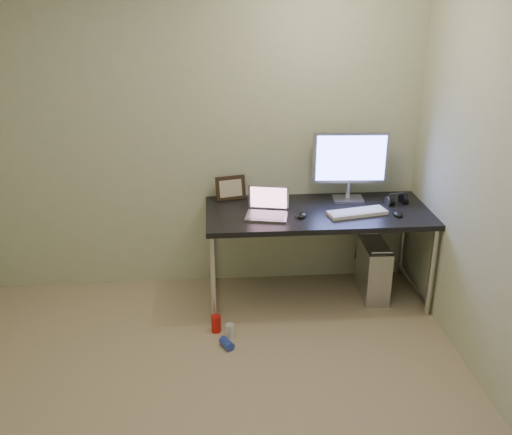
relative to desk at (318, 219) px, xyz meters
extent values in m
plane|color=tan|center=(-0.90, -1.38, -0.68)|extent=(3.50, 3.50, 0.00)
cube|color=beige|center=(-0.90, 0.37, 0.57)|extent=(3.50, 0.02, 2.50)
cube|color=black|center=(0.00, 0.00, 0.05)|extent=(1.70, 0.74, 0.04)
cylinder|color=silver|center=(-0.81, -0.33, -0.32)|extent=(0.04, 0.04, 0.71)
cylinder|color=silver|center=(-0.81, 0.33, -0.32)|extent=(0.04, 0.04, 0.71)
cylinder|color=silver|center=(0.81, -0.33, -0.32)|extent=(0.04, 0.04, 0.71)
cylinder|color=silver|center=(0.81, 0.33, -0.32)|extent=(0.04, 0.04, 0.71)
cylinder|color=silver|center=(-0.81, 0.00, -0.60)|extent=(0.04, 0.66, 0.04)
cylinder|color=silver|center=(0.81, 0.00, -0.60)|extent=(0.04, 0.66, 0.04)
cube|color=silver|center=(0.47, 0.00, -0.45)|extent=(0.20, 0.43, 0.44)
cylinder|color=#B9B8C0|center=(0.47, -0.18, -0.21)|extent=(0.16, 0.03, 0.02)
cylinder|color=#B9B8C0|center=(0.47, 0.18, -0.21)|extent=(0.16, 0.03, 0.02)
cylinder|color=black|center=(0.42, 0.32, -0.28)|extent=(0.01, 0.16, 0.69)
cylinder|color=black|center=(0.51, 0.30, -0.30)|extent=(0.02, 0.11, 0.71)
cylinder|color=red|center=(-0.80, -0.43, -0.61)|extent=(0.09, 0.09, 0.13)
cylinder|color=white|center=(-0.70, -0.53, -0.62)|extent=(0.08, 0.08, 0.11)
cylinder|color=blue|center=(-0.73, -0.64, -0.64)|extent=(0.11, 0.13, 0.06)
cube|color=#B9B8C0|center=(-0.40, -0.11, 0.08)|extent=(0.34, 0.27, 0.02)
cube|color=gray|center=(-0.40, -0.11, 0.09)|extent=(0.30, 0.23, 0.00)
cube|color=#9B9BA3|center=(-0.38, 0.01, 0.19)|extent=(0.30, 0.11, 0.19)
cube|color=#8B586E|center=(-0.38, 0.00, 0.19)|extent=(0.27, 0.09, 0.17)
cube|color=#B9B8C0|center=(0.28, 0.20, 0.08)|extent=(0.24, 0.18, 0.02)
cylinder|color=#B9B8C0|center=(0.28, 0.22, 0.15)|extent=(0.04, 0.04, 0.13)
cube|color=#B9B8C0|center=(0.28, 0.21, 0.42)|extent=(0.59, 0.07, 0.40)
cube|color=#5E71F8|center=(0.28, 0.19, 0.42)|extent=(0.53, 0.04, 0.35)
cube|color=white|center=(0.28, -0.10, 0.09)|extent=(0.46, 0.24, 0.03)
ellipsoid|color=black|center=(0.57, -0.15, 0.09)|extent=(0.07, 0.11, 0.04)
ellipsoid|color=black|center=(-0.15, -0.11, 0.09)|extent=(0.11, 0.13, 0.04)
cylinder|color=black|center=(0.58, 0.09, 0.10)|extent=(0.06, 0.10, 0.10)
cylinder|color=black|center=(0.70, 0.09, 0.10)|extent=(0.06, 0.10, 0.10)
cube|color=black|center=(0.64, 0.09, 0.16)|extent=(0.13, 0.04, 0.01)
cube|color=black|center=(-0.65, 0.30, 0.17)|extent=(0.25, 0.12, 0.19)
cylinder|color=silver|center=(-0.36, 0.24, 0.12)|extent=(0.01, 0.01, 0.08)
cylinder|color=white|center=(-0.36, 0.24, 0.17)|extent=(0.04, 0.04, 0.04)
camera|label=1|loc=(-0.79, -3.97, 1.66)|focal=40.00mm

